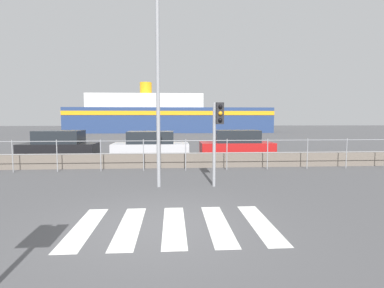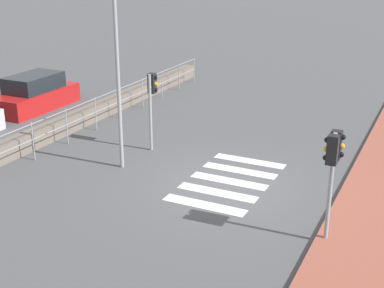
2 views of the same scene
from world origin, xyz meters
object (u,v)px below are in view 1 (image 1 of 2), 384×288
at_px(parked_car_red, 237,146).
at_px(traffic_light_far, 218,125).
at_px(parked_car_silver, 151,147).
at_px(ferry_boat, 165,116).
at_px(streetlamp, 157,52).
at_px(parked_car_black, 60,147).

bearing_deg(parked_car_red, traffic_light_far, -106.89).
xyz_separation_m(traffic_light_far, parked_car_silver, (-2.63, 7.16, -1.35)).
bearing_deg(parked_car_red, ferry_boat, 98.86).
height_order(traffic_light_far, streetlamp, streetlamp).
relative_size(parked_car_silver, parked_car_red, 1.03).
xyz_separation_m(streetlamp, parked_car_black, (-5.66, 7.26, -3.53)).
relative_size(streetlamp, ferry_boat, 0.22).
height_order(streetlamp, parked_car_black, streetlamp).
xyz_separation_m(traffic_light_far, ferry_boat, (-2.50, 37.14, 0.50)).
bearing_deg(parked_car_black, ferry_boat, 80.48).
relative_size(traffic_light_far, parked_car_silver, 0.64).
distance_m(ferry_boat, parked_car_black, 30.45).
distance_m(traffic_light_far, parked_car_red, 7.59).
height_order(traffic_light_far, parked_car_silver, traffic_light_far).
distance_m(streetlamp, parked_car_silver, 8.12).
xyz_separation_m(streetlamp, ferry_boat, (-0.63, 37.24, -1.71)).
height_order(streetlamp, parked_car_red, streetlamp).
height_order(ferry_boat, parked_car_red, ferry_boat).
xyz_separation_m(streetlamp, parked_car_red, (4.05, 7.26, -3.54)).
bearing_deg(parked_car_red, parked_car_black, 180.00).
distance_m(traffic_light_far, parked_car_silver, 7.74).
bearing_deg(parked_car_red, streetlamp, -119.16).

